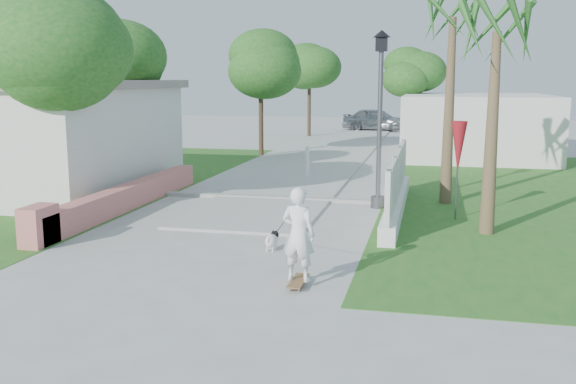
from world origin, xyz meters
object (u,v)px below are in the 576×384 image
(bollard, at_px, (308,161))
(dog, at_px, (272,240))
(patio_umbrella, at_px, (458,148))
(skateboarder, at_px, (283,229))
(parked_car, at_px, (377,119))
(street_lamp, at_px, (380,113))

(bollard, distance_m, dog, 9.18)
(bollard, height_order, patio_umbrella, patio_umbrella)
(bollard, bearing_deg, skateboarder, -81.48)
(patio_umbrella, distance_m, dog, 5.27)
(patio_umbrella, bearing_deg, parked_car, 98.89)
(street_lamp, relative_size, parked_car, 1.04)
(street_lamp, bearing_deg, skateboarder, -101.49)
(bollard, relative_size, patio_umbrella, 0.47)
(bollard, xyz_separation_m, patio_umbrella, (4.60, -5.50, 1.10))
(parked_car, bearing_deg, street_lamp, -169.22)
(dog, bearing_deg, street_lamp, 76.24)
(street_lamp, distance_m, skateboarder, 6.11)
(dog, bearing_deg, patio_umbrella, 51.36)
(street_lamp, height_order, skateboarder, street_lamp)
(street_lamp, height_order, dog, street_lamp)
(bollard, height_order, dog, bollard)
(dog, distance_m, parked_car, 29.63)
(street_lamp, relative_size, dog, 8.30)
(skateboarder, relative_size, parked_car, 0.60)
(patio_umbrella, xyz_separation_m, skateboarder, (-3.07, -4.74, -0.99))
(bollard, bearing_deg, parked_car, 88.52)
(street_lamp, height_order, patio_umbrella, street_lamp)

